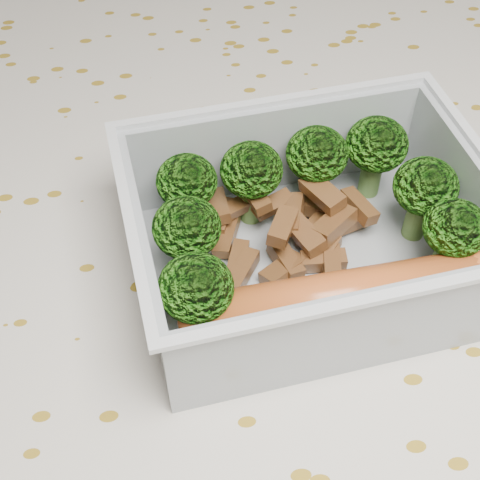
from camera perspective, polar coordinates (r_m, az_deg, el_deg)
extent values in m
cube|color=brown|center=(0.41, -0.27, -5.00)|extent=(1.40, 0.90, 0.04)
cube|color=silver|center=(0.39, -0.28, -2.98)|extent=(1.46, 0.96, 0.01)
cube|color=silver|center=(0.82, -5.12, 19.53)|extent=(1.46, 0.01, 0.18)
cube|color=#B5BDC4|center=(0.39, 5.65, -2.28)|extent=(0.20, 0.16, 0.00)
cube|color=#B5BDC4|center=(0.41, 2.99, 7.80)|extent=(0.18, 0.02, 0.06)
cube|color=#B5BDC4|center=(0.32, 9.85, -7.70)|extent=(0.18, 0.02, 0.06)
cube|color=#B5BDC4|center=(0.39, 18.39, 3.29)|extent=(0.02, 0.13, 0.06)
cube|color=#B5BDC4|center=(0.35, -8.01, -1.78)|extent=(0.02, 0.13, 0.06)
cube|color=silver|center=(0.39, 2.97, 11.77)|extent=(0.19, 0.03, 0.00)
cube|color=silver|center=(0.30, 10.98, -5.04)|extent=(0.19, 0.03, 0.00)
cube|color=silver|center=(0.32, -9.44, 1.63)|extent=(0.02, 0.14, 0.00)
cylinder|color=#608C3F|center=(0.39, -4.34, 2.29)|extent=(0.01, 0.01, 0.03)
ellipsoid|color=#357F16|center=(0.37, -4.57, 5.01)|extent=(0.03, 0.03, 0.03)
cylinder|color=#608C3F|center=(0.40, 0.94, 3.28)|extent=(0.01, 0.01, 0.03)
ellipsoid|color=#357F16|center=(0.38, 0.98, 6.01)|extent=(0.04, 0.04, 0.03)
cylinder|color=#608C3F|center=(0.41, 6.28, 4.60)|extent=(0.01, 0.01, 0.03)
ellipsoid|color=#357F16|center=(0.39, 6.59, 7.30)|extent=(0.04, 0.04, 0.03)
cylinder|color=#608C3F|center=(0.42, 11.07, 5.35)|extent=(0.01, 0.01, 0.03)
ellipsoid|color=#357F16|center=(0.40, 11.60, 8.01)|extent=(0.04, 0.04, 0.03)
cylinder|color=#608C3F|center=(0.37, -4.33, -1.63)|extent=(0.01, 0.01, 0.03)
ellipsoid|color=#357F16|center=(0.35, -4.57, 1.07)|extent=(0.04, 0.04, 0.03)
cylinder|color=#608C3F|center=(0.40, 14.82, 1.80)|extent=(0.01, 0.01, 0.03)
ellipsoid|color=#357F16|center=(0.38, 15.56, 4.43)|extent=(0.04, 0.04, 0.03)
cylinder|color=#608C3F|center=(0.35, -3.58, -6.67)|extent=(0.01, 0.01, 0.03)
ellipsoid|color=#357F16|center=(0.32, -3.79, -4.08)|extent=(0.04, 0.04, 0.03)
cylinder|color=#608C3F|center=(0.38, 17.00, -1.61)|extent=(0.01, 0.01, 0.03)
ellipsoid|color=#357F16|center=(0.36, 17.88, 0.98)|extent=(0.03, 0.03, 0.03)
cube|color=brown|center=(0.38, 8.02, 1.35)|extent=(0.03, 0.03, 0.01)
cube|color=brown|center=(0.37, -0.26, -1.96)|extent=(0.02, 0.03, 0.01)
cube|color=brown|center=(0.40, 10.09, 2.85)|extent=(0.02, 0.03, 0.01)
cube|color=brown|center=(0.39, 7.04, 4.02)|extent=(0.03, 0.03, 0.01)
cube|color=brown|center=(0.39, -1.93, 2.86)|extent=(0.01, 0.02, 0.01)
cube|color=brown|center=(0.39, -0.81, 2.55)|extent=(0.03, 0.02, 0.01)
cube|color=brown|center=(0.37, 3.64, 1.14)|extent=(0.02, 0.03, 0.01)
cube|color=brown|center=(0.37, -0.01, -2.98)|extent=(0.03, 0.03, 0.01)
cube|color=brown|center=(0.39, 4.57, 2.23)|extent=(0.02, 0.03, 0.01)
cube|color=brown|center=(0.39, 6.72, -0.04)|extent=(0.03, 0.03, 0.01)
cube|color=brown|center=(0.40, 6.79, 2.60)|extent=(0.03, 0.02, 0.01)
cube|color=brown|center=(0.38, 3.92, -1.73)|extent=(0.02, 0.03, 0.01)
cube|color=brown|center=(0.38, 7.11, -1.75)|extent=(0.03, 0.01, 0.01)
cube|color=brown|center=(0.40, 9.06, 1.64)|extent=(0.03, 0.02, 0.01)
cube|color=brown|center=(0.39, -1.15, 0.49)|extent=(0.02, 0.03, 0.01)
cube|color=brown|center=(0.38, 5.32, 0.72)|extent=(0.03, 0.04, 0.01)
cube|color=brown|center=(0.39, 6.47, 0.91)|extent=(0.03, 0.03, 0.01)
cube|color=brown|center=(0.38, 1.30, 3.88)|extent=(0.02, 0.03, 0.01)
cube|color=brown|center=(0.37, 3.73, -2.59)|extent=(0.03, 0.03, 0.01)
cube|color=brown|center=(0.39, 2.83, 3.05)|extent=(0.03, 0.02, 0.01)
cube|color=brown|center=(0.38, 7.72, -1.49)|extent=(0.02, 0.04, 0.01)
cube|color=brown|center=(0.40, -1.58, 1.98)|extent=(0.02, 0.03, 0.01)
cylinder|color=#C25824|center=(0.35, 8.71, -4.86)|extent=(0.14, 0.04, 0.03)
sphere|color=#C25824|center=(0.37, 19.15, -2.88)|extent=(0.03, 0.03, 0.03)
sphere|color=#C25824|center=(0.33, -2.96, -6.88)|extent=(0.03, 0.03, 0.03)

